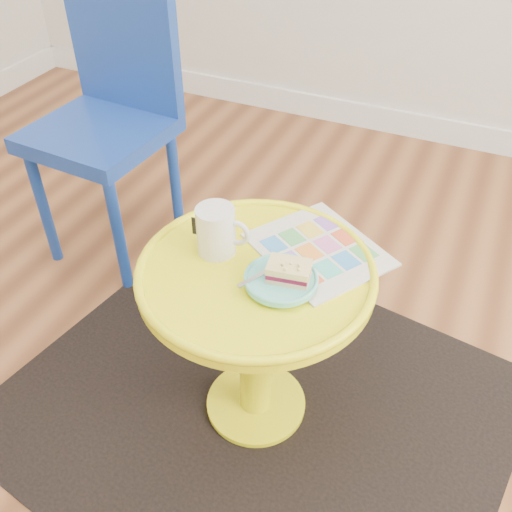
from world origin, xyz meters
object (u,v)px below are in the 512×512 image
at_px(newspaper, 318,249).
at_px(plate, 281,280).
at_px(chair, 110,108).
at_px(side_table, 256,315).
at_px(mug, 217,230).

xyz_separation_m(newspaper, plate, (-0.03, -0.15, 0.01)).
bearing_deg(chair, side_table, -30.32).
bearing_deg(mug, newspaper, 19.64).
height_order(mug, plate, mug).
xyz_separation_m(side_table, mug, (-0.11, 0.02, 0.21)).
bearing_deg(chair, mug, -33.17).
relative_size(chair, plate, 5.76).
bearing_deg(side_table, newspaper, 49.46).
distance_m(side_table, mug, 0.23).
xyz_separation_m(side_table, chair, (-0.75, 0.51, 0.16)).
bearing_deg(mug, side_table, -17.99).
relative_size(chair, mug, 7.22).
height_order(side_table, plate, plate).
bearing_deg(newspaper, mug, -122.51).
distance_m(newspaper, plate, 0.15).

